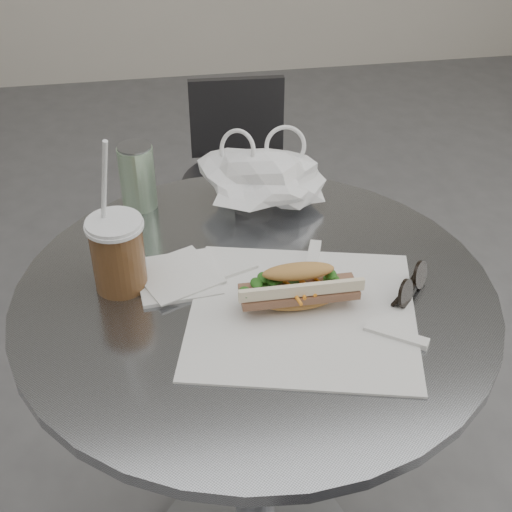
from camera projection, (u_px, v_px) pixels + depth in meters
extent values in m
cylinder|color=slate|center=(255.00, 445.00, 1.34)|extent=(0.08, 0.08, 0.71)
cylinder|color=slate|center=(255.00, 295.00, 1.13)|extent=(0.76, 0.76, 0.02)
cylinder|color=#2E2E31|center=(244.00, 294.00, 2.28)|extent=(0.31, 0.31, 0.02)
cylinder|color=#2E2E31|center=(244.00, 243.00, 2.16)|extent=(0.06, 0.06, 0.42)
cylinder|color=#2E2E31|center=(243.00, 184.00, 2.04)|extent=(0.35, 0.35, 0.02)
cube|color=#2E2E31|center=(237.00, 117.00, 2.10)|extent=(0.28, 0.04, 0.24)
cube|color=white|center=(302.00, 313.00, 1.07)|extent=(0.41, 0.39, 0.00)
ellipsoid|color=tan|center=(298.00, 301.00, 1.08)|extent=(0.22, 0.08, 0.02)
cube|color=brown|center=(299.00, 292.00, 1.07)|extent=(0.18, 0.05, 0.01)
ellipsoid|color=tan|center=(298.00, 275.00, 1.06)|extent=(0.22, 0.08, 0.04)
cylinder|color=brown|center=(118.00, 257.00, 1.10)|extent=(0.08, 0.08, 0.11)
cylinder|color=white|center=(114.00, 224.00, 1.06)|extent=(0.09, 0.09, 0.01)
cylinder|color=white|center=(104.00, 198.00, 1.04)|extent=(0.04, 0.05, 0.21)
cylinder|color=black|center=(406.00, 294.00, 1.08)|extent=(0.04, 0.04, 0.05)
cylinder|color=black|center=(420.00, 275.00, 1.12)|extent=(0.04, 0.04, 0.05)
cube|color=black|center=(412.00, 287.00, 1.10)|extent=(0.01, 0.02, 0.00)
cube|color=white|center=(178.00, 277.00, 1.14)|extent=(0.14, 0.14, 0.01)
cube|color=white|center=(177.00, 275.00, 1.14)|extent=(0.15, 0.15, 0.00)
cylinder|color=#599657|center=(137.00, 177.00, 1.29)|extent=(0.06, 0.06, 0.12)
cylinder|color=slate|center=(134.00, 147.00, 1.26)|extent=(0.06, 0.06, 0.00)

